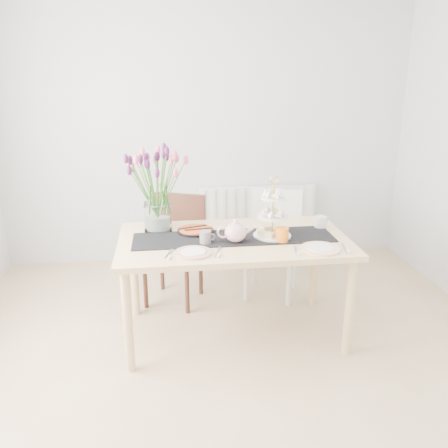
{
  "coord_description": "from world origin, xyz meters",
  "views": [
    {
      "loc": [
        -0.42,
        -2.41,
        1.86
      ],
      "look_at": [
        -0.04,
        0.63,
        0.87
      ],
      "focal_mm": 38.0,
      "sensor_mm": 36.0,
      "label": 1
    }
  ],
  "objects": [
    {
      "name": "mug_grey",
      "position": [
        -0.17,
        0.59,
        0.8
      ],
      "size": [
        0.09,
        0.09,
        0.09
      ],
      "primitive_type": "cylinder",
      "rotation": [
        0.0,
        0.0,
        0.16
      ],
      "color": "slate",
      "rests_on": "dining_table"
    },
    {
      "name": "plate_left",
      "position": [
        -0.26,
        0.42,
        0.76
      ],
      "size": [
        0.3,
        0.3,
        0.01
      ],
      "primitive_type": "cylinder",
      "rotation": [
        0.0,
        0.0,
        -0.3
      ],
      "color": "silver",
      "rests_on": "dining_table"
    },
    {
      "name": "radiator",
      "position": [
        0.5,
        2.19,
        0.45
      ],
      "size": [
        1.2,
        0.08,
        0.6
      ],
      "primitive_type": "cube",
      "color": "white",
      "rests_on": "room_shell"
    },
    {
      "name": "tart_tin",
      "position": [
        -0.22,
        0.83,
        0.77
      ],
      "size": [
        0.26,
        0.26,
        0.03
      ],
      "rotation": [
        0.0,
        0.0,
        -0.11
      ],
      "color": "black",
      "rests_on": "dining_table"
    },
    {
      "name": "chair_white",
      "position": [
        0.49,
        1.37,
        0.52
      ],
      "size": [
        0.58,
        0.58,
        0.9
      ],
      "rotation": [
        0.0,
        0.0,
        -0.39
      ],
      "color": "silver",
      "rests_on": "ground"
    },
    {
      "name": "plate_right",
      "position": [
        0.57,
        0.38,
        0.76
      ],
      "size": [
        0.3,
        0.3,
        0.01
      ],
      "primitive_type": "cylinder",
      "rotation": [
        0.0,
        0.0,
        -0.16
      ],
      "color": "white",
      "rests_on": "dining_table"
    },
    {
      "name": "cake_stand",
      "position": [
        0.31,
        0.67,
        0.86
      ],
      "size": [
        0.27,
        0.27,
        0.39
      ],
      "rotation": [
        0.0,
        0.0,
        0.15
      ],
      "color": "gold",
      "rests_on": "dining_table"
    },
    {
      "name": "room_shell",
      "position": [
        0.0,
        0.0,
        1.3
      ],
      "size": [
        4.5,
        4.5,
        4.5
      ],
      "color": "tan",
      "rests_on": "ground"
    },
    {
      "name": "mug_orange",
      "position": [
        0.35,
        0.56,
        0.8
      ],
      "size": [
        0.12,
        0.12,
        0.1
      ],
      "primitive_type": "cylinder",
      "rotation": [
        0.0,
        0.0,
        0.98
      ],
      "color": "orange",
      "rests_on": "dining_table"
    },
    {
      "name": "tulip_vase",
      "position": [
        -0.49,
        0.94,
        1.14
      ],
      "size": [
        0.71,
        0.71,
        0.61
      ],
      "rotation": [
        0.0,
        0.0,
        0.35
      ],
      "color": "silver",
      "rests_on": "dining_table"
    },
    {
      "name": "table_runner",
      "position": [
        0.04,
        0.68,
        0.75
      ],
      "size": [
        1.4,
        0.35,
        0.01
      ],
      "primitive_type": "cube",
      "color": "black",
      "rests_on": "dining_table"
    },
    {
      "name": "cream_jug",
      "position": [
        0.71,
        0.82,
        0.79
      ],
      "size": [
        0.12,
        0.12,
        0.09
      ],
      "primitive_type": "cylinder",
      "rotation": [
        0.0,
        0.0,
        0.43
      ],
      "color": "silver",
      "rests_on": "dining_table"
    },
    {
      "name": "chair_brown",
      "position": [
        -0.35,
        1.34,
        0.52
      ],
      "size": [
        0.57,
        0.57,
        0.89
      ],
      "rotation": [
        0.0,
        0.0,
        -0.39
      ],
      "color": "#361A13",
      "rests_on": "ground"
    },
    {
      "name": "teapot",
      "position": [
        0.04,
        0.58,
        0.82
      ],
      "size": [
        0.26,
        0.22,
        0.16
      ],
      "primitive_type": null,
      "rotation": [
        0.0,
        0.0,
        -0.12
      ],
      "color": "silver",
      "rests_on": "dining_table"
    },
    {
      "name": "dining_table",
      "position": [
        0.04,
        0.68,
        0.67
      ],
      "size": [
        1.6,
        0.9,
        0.75
      ],
      "color": "tan",
      "rests_on": "ground"
    }
  ]
}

